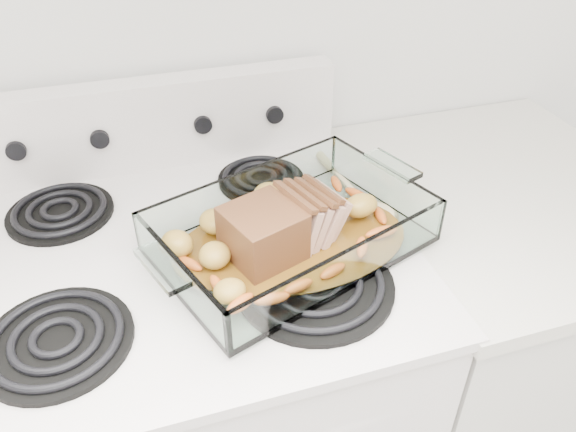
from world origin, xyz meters
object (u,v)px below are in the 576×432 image
object	(u,v)px
counter_right	(468,342)
baking_dish	(292,236)
electric_range	(202,408)
pork_roast	(274,225)

from	to	relation	value
counter_right	baking_dish	world-z (taller)	baking_dish
electric_range	pork_roast	distance (m)	0.54
counter_right	pork_roast	world-z (taller)	pork_roast
counter_right	baking_dish	bearing A→B (deg)	-172.58
baking_dish	pork_roast	xyz separation A→B (m)	(-0.03, 0.00, 0.03)
counter_right	baking_dish	size ratio (longest dim) A/B	2.19
electric_range	counter_right	xyz separation A→B (m)	(0.66, -0.00, -0.02)
pork_roast	electric_range	bearing A→B (deg)	152.39
electric_range	pork_roast	bearing A→B (deg)	-22.45
counter_right	baking_dish	xyz separation A→B (m)	(-0.48, -0.06, 0.50)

